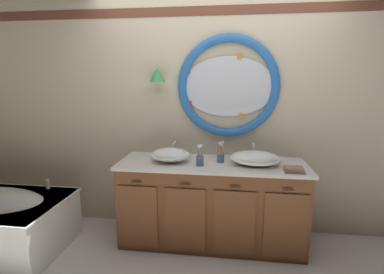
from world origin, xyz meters
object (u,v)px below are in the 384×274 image
(toothbrush_holder_left, at_px, (200,160))
(sink_basin_right, at_px, (255,158))
(toothbrush_holder_right, at_px, (221,157))
(sink_basin_left, at_px, (170,155))
(soap_dispenser, at_px, (220,152))
(folded_hand_towel, at_px, (294,170))

(toothbrush_holder_left, bearing_deg, sink_basin_right, 10.20)
(toothbrush_holder_left, height_order, toothbrush_holder_right, toothbrush_holder_right)
(sink_basin_left, distance_m, soap_dispenser, 0.53)
(folded_hand_towel, bearing_deg, sink_basin_right, 151.84)
(sink_basin_right, distance_m, soap_dispenser, 0.39)
(sink_basin_right, relative_size, soap_dispenser, 3.08)
(toothbrush_holder_right, height_order, soap_dispenser, toothbrush_holder_right)
(sink_basin_left, relative_size, sink_basin_right, 0.81)
(sink_basin_left, bearing_deg, toothbrush_holder_left, -17.15)
(sink_basin_left, xyz_separation_m, soap_dispenser, (0.49, 0.20, -0.00))
(toothbrush_holder_left, relative_size, folded_hand_towel, 1.22)
(sink_basin_right, bearing_deg, soap_dispenser, 149.92)
(sink_basin_left, height_order, folded_hand_towel, sink_basin_left)
(toothbrush_holder_right, distance_m, soap_dispenser, 0.16)
(toothbrush_holder_left, bearing_deg, toothbrush_holder_right, 35.14)
(soap_dispenser, height_order, folded_hand_towel, soap_dispenser)
(sink_basin_left, distance_m, sink_basin_right, 0.83)
(toothbrush_holder_left, relative_size, toothbrush_holder_right, 0.96)
(sink_basin_right, bearing_deg, toothbrush_holder_right, 172.94)
(sink_basin_left, distance_m, folded_hand_towel, 1.17)
(sink_basin_left, relative_size, toothbrush_holder_left, 1.86)
(sink_basin_left, height_order, toothbrush_holder_right, toothbrush_holder_right)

